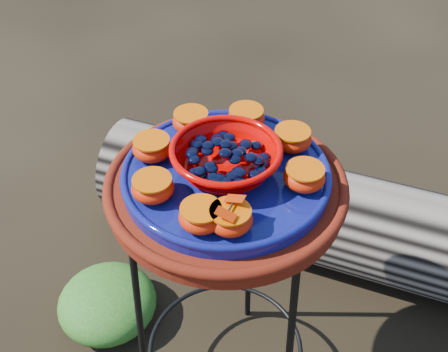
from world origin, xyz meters
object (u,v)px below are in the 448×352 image
(plant_stand, at_px, (226,301))
(red_bowl, at_px, (226,160))
(terracotta_saucer, at_px, (226,188))
(driftwood_log, at_px, (357,224))
(cobalt_plate, at_px, (226,176))

(plant_stand, xyz_separation_m, red_bowl, (0.00, 0.00, 0.44))
(plant_stand, height_order, red_bowl, red_bowl)
(terracotta_saucer, xyz_separation_m, driftwood_log, (0.27, 0.55, -0.56))
(cobalt_plate, xyz_separation_m, red_bowl, (0.00, 0.00, 0.04))
(red_bowl, distance_m, driftwood_log, 0.87)
(cobalt_plate, bearing_deg, terracotta_saucer, 0.00)
(cobalt_plate, bearing_deg, red_bowl, 0.00)
(plant_stand, bearing_deg, red_bowl, 0.00)
(terracotta_saucer, relative_size, cobalt_plate, 1.17)
(cobalt_plate, distance_m, red_bowl, 0.04)
(driftwood_log, bearing_deg, red_bowl, -115.96)
(cobalt_plate, relative_size, driftwood_log, 0.23)
(plant_stand, xyz_separation_m, driftwood_log, (0.27, 0.55, -0.19))
(plant_stand, distance_m, cobalt_plate, 0.40)
(terracotta_saucer, bearing_deg, driftwood_log, 64.04)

